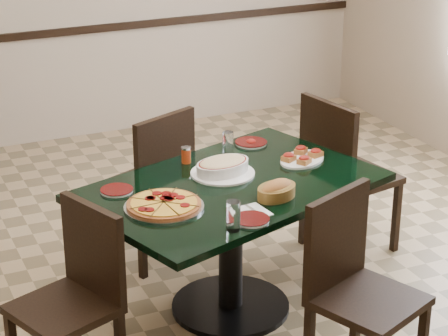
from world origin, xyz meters
name	(u,v)px	position (x,y,z in m)	size (l,w,h in m)	color
floor	(217,283)	(0.00, 0.00, 0.00)	(5.50, 5.50, 0.00)	#907753
room_shell	(248,10)	(1.02, 1.73, 1.17)	(5.50, 5.50, 5.50)	white
main_table	(231,215)	(-0.04, -0.28, 0.57)	(1.74, 1.39, 0.75)	black
chair_far	(153,179)	(-0.23, 0.41, 0.54)	(0.59, 0.59, 0.96)	black
chair_near	(354,280)	(0.22, -1.08, 0.53)	(0.57, 0.57, 0.94)	black
chair_right	(341,167)	(0.85, 0.06, 0.56)	(0.54, 0.54, 0.99)	black
chair_left	(77,289)	(-0.96, -0.58, 0.50)	(0.54, 0.54, 0.89)	black
pepperoni_pizza	(164,205)	(-0.47, -0.42, 0.77)	(0.39, 0.39, 0.04)	#B3B4BB
lasagna_casserole	(223,166)	(-0.03, -0.15, 0.80)	(0.35, 0.34, 0.09)	white
bread_basket	(276,190)	(0.09, -0.54, 0.79)	(0.26, 0.22, 0.10)	brown
bruschetta_platter	(302,157)	(0.45, -0.16, 0.77)	(0.37, 0.33, 0.05)	white
side_plate_near	(251,219)	(-0.14, -0.73, 0.76)	(0.17, 0.17, 0.02)	white
side_plate_far_r	(251,143)	(0.31, 0.20, 0.76)	(0.19, 0.19, 0.03)	white
side_plate_far_l	(117,190)	(-0.62, -0.14, 0.76)	(0.17, 0.17, 0.02)	white
napkin_setting	(251,212)	(-0.10, -0.64, 0.75)	(0.18, 0.18, 0.01)	silver
water_glass_a	(228,143)	(0.12, 0.10, 0.82)	(0.06, 0.06, 0.13)	white
water_glass_b	(233,216)	(-0.26, -0.78, 0.82)	(0.07, 0.07, 0.14)	white
pepper_shaker	(186,155)	(-0.15, 0.08, 0.80)	(0.05, 0.05, 0.09)	#B34313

